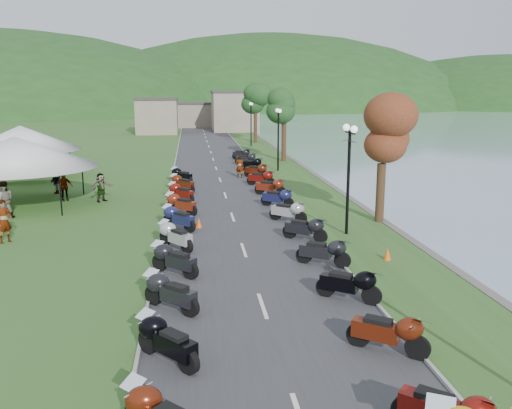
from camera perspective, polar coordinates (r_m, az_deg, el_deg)
name	(u,v)px	position (r m, az deg, el deg)	size (l,w,h in m)	color
road	(216,168)	(46.19, -4.22, 3.82)	(7.00, 120.00, 0.02)	#3B3B3E
hills_backdrop	(195,107)	(205.78, -6.39, 10.17)	(360.00, 120.00, 76.00)	#285621
far_building	(191,114)	(90.76, -6.91, 9.40)	(18.00, 16.00, 5.00)	gray
moto_row_left	(177,248)	(21.41, -8.32, -4.54)	(2.60, 38.14, 1.10)	#331411
moto_row_right	(283,204)	(29.10, 2.82, 0.02)	(2.60, 47.92, 1.10)	#331411
vendor_tent_main	(17,171)	(33.99, -23.85, 3.23)	(6.07, 6.07, 4.00)	white
vendor_tent_side	(22,153)	(43.60, -23.40, 5.01)	(5.57, 5.57, 4.00)	white
tree_lakeside	(382,156)	(27.68, 13.14, 5.04)	(2.44, 2.44, 6.77)	#265422
pedestrian_a	(6,242)	(26.32, -24.81, -3.64)	(0.70, 0.51, 1.93)	slate
pedestrian_b	(6,218)	(31.21, -24.84, -1.31)	(0.95, 0.52, 1.96)	slate
pedestrian_c	(56,194)	(37.26, -20.30, 1.09)	(1.23, 0.51, 1.90)	slate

